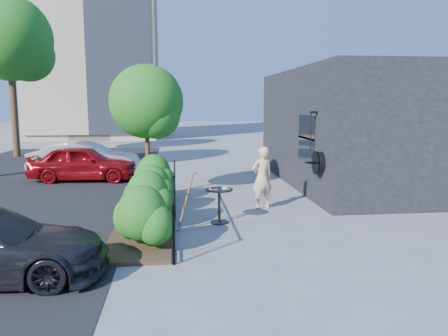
{
  "coord_description": "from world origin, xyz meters",
  "views": [
    {
      "loc": [
        -1.42,
        -10.48,
        2.84
      ],
      "look_at": [
        -0.22,
        0.54,
        1.2
      ],
      "focal_mm": 35.0,
      "sensor_mm": 36.0,
      "label": 1
    }
  ],
  "objects": [
    {
      "name": "planting_bed",
      "position": [
        -2.2,
        0.0,
        0.04
      ],
      "size": [
        1.3,
        6.0,
        0.08
      ],
      "primitive_type": "cube",
      "color": "#382616",
      "rests_on": "ground"
    },
    {
      "name": "shop_building",
      "position": [
        5.5,
        4.5,
        2.0
      ],
      "size": [
        6.22,
        9.0,
        4.0
      ],
      "color": "black",
      "rests_on": "ground"
    },
    {
      "name": "fence",
      "position": [
        -1.5,
        0.0,
        0.56
      ],
      "size": [
        0.05,
        6.05,
        1.1
      ],
      "color": "black",
      "rests_on": "ground"
    },
    {
      "name": "shrubs",
      "position": [
        -2.1,
        0.1,
        0.7
      ],
      "size": [
        1.1,
        5.6,
        1.24
      ],
      "color": "#135413",
      "rests_on": "ground"
    },
    {
      "name": "street_tree_far",
      "position": [
        -9.94,
        13.96,
        5.92
      ],
      "size": [
        4.4,
        4.4,
        8.28
      ],
      "color": "#3F2B19",
      "rests_on": "ground"
    },
    {
      "name": "woman",
      "position": [
        0.86,
        0.95,
        0.85
      ],
      "size": [
        0.72,
        0.58,
        1.7
      ],
      "primitive_type": "imported",
      "rotation": [
        0.0,
        0.0,
        3.46
      ],
      "color": "beige",
      "rests_on": "ground"
    },
    {
      "name": "car_silver",
      "position": [
        -4.98,
        6.93,
        0.68
      ],
      "size": [
        4.26,
        1.79,
        1.37
      ],
      "primitive_type": "imported",
      "rotation": [
        0.0,
        0.0,
        1.49
      ],
      "color": "#A1A1A6",
      "rests_on": "ground"
    },
    {
      "name": "car_red",
      "position": [
        -4.86,
        5.97,
        0.66
      ],
      "size": [
        3.98,
        1.83,
        1.32
      ],
      "primitive_type": "imported",
      "rotation": [
        0.0,
        0.0,
        1.5
      ],
      "color": "maroon",
      "rests_on": "ground"
    },
    {
      "name": "patio_tree",
      "position": [
        -2.24,
        2.76,
        2.76
      ],
      "size": [
        2.2,
        2.2,
        3.94
      ],
      "color": "#3F2B19",
      "rests_on": "ground"
    },
    {
      "name": "cafe_table",
      "position": [
        -0.43,
        -0.35,
        0.58
      ],
      "size": [
        0.66,
        0.66,
        0.89
      ],
      "rotation": [
        0.0,
        0.0,
        0.31
      ],
      "color": "black",
      "rests_on": "ground"
    },
    {
      "name": "ground",
      "position": [
        0.0,
        0.0,
        0.0
      ],
      "size": [
        120.0,
        120.0,
        0.0
      ],
      "primitive_type": "plane",
      "color": "gray",
      "rests_on": "ground"
    },
    {
      "name": "shovel",
      "position": [
        -1.25,
        -0.88,
        0.6
      ],
      "size": [
        0.46,
        0.18,
        1.36
      ],
      "color": "brown",
      "rests_on": "ground"
    }
  ]
}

